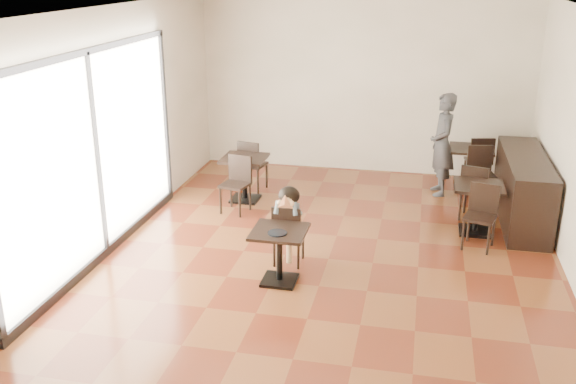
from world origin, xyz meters
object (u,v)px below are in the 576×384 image
(child_table, at_px, (279,256))
(cafe_table_left, at_px, (245,179))
(cafe_table_back, at_px, (470,169))
(chair_left_a, at_px, (253,165))
(adult_patron, at_px, (442,145))
(chair_left_b, at_px, (235,185))
(chair_back_b, at_px, (481,175))
(chair_mid_b, at_px, (480,218))
(cafe_table_mid, at_px, (477,209))
(child_chair, at_px, (289,233))
(child, at_px, (289,226))
(chair_mid_a, at_px, (475,191))
(chair_back_a, at_px, (478,161))

(child_table, relative_size, cafe_table_left, 0.93)
(cafe_table_back, height_order, chair_left_a, chair_left_a)
(adult_patron, relative_size, chair_left_b, 1.94)
(chair_left_b, bearing_deg, chair_back_b, 31.22)
(chair_mid_b, bearing_deg, cafe_table_left, 177.61)
(chair_back_b, bearing_deg, chair_mid_b, -105.94)
(chair_mid_b, height_order, chair_left_a, chair_left_a)
(cafe_table_back, distance_m, chair_left_a, 3.72)
(adult_patron, height_order, chair_mid_b, adult_patron)
(cafe_table_mid, xyz_separation_m, chair_back_b, (0.14, 1.36, 0.08))
(cafe_table_mid, distance_m, cafe_table_left, 3.69)
(chair_mid_b, bearing_deg, adult_patron, 118.41)
(adult_patron, bearing_deg, chair_left_b, -75.28)
(child_chair, xyz_separation_m, cafe_table_mid, (2.45, 1.54, -0.05))
(child, xyz_separation_m, chair_mid_b, (2.45, 0.99, -0.08))
(child_table, relative_size, chair_mid_b, 0.78)
(child_table, height_order, chair_left_b, chair_left_b)
(chair_left_a, bearing_deg, child_table, 122.42)
(chair_left_b, distance_m, chair_back_b, 4.01)
(chair_mid_a, xyz_separation_m, chair_back_a, (0.14, 1.62, 0.01))
(cafe_table_back, relative_size, chair_mid_a, 0.85)
(chair_back_b, bearing_deg, cafe_table_back, 93.34)
(chair_left_b, bearing_deg, cafe_table_left, 102.17)
(adult_patron, distance_m, cafe_table_mid, 1.76)
(child_table, relative_size, cafe_table_back, 0.92)
(cafe_table_mid, bearing_deg, chair_back_b, 84.04)
(cafe_table_mid, distance_m, cafe_table_back, 1.91)
(chair_mid_a, relative_size, chair_back_a, 0.98)
(chair_back_b, bearing_deg, adult_patron, 147.28)
(cafe_table_mid, xyz_separation_m, chair_left_a, (-3.64, 1.15, 0.08))
(child_chair, xyz_separation_m, chair_left_b, (-1.20, 1.60, 0.03))
(cafe_table_back, xyz_separation_m, chair_mid_b, (0.01, -2.46, 0.07))
(chair_back_a, bearing_deg, child, 43.43)
(cafe_table_left, xyz_separation_m, chair_mid_a, (3.64, -0.05, 0.07))
(child, bearing_deg, chair_mid_b, 22.10)
(adult_patron, distance_m, chair_back_b, 0.81)
(child, bearing_deg, adult_patron, 58.44)
(chair_left_b, bearing_deg, chair_left_a, 102.17)
(adult_patron, height_order, chair_left_a, adult_patron)
(cafe_table_back, relative_size, chair_back_b, 0.83)
(child_table, distance_m, chair_mid_b, 2.89)
(cafe_table_back, xyz_separation_m, chair_back_a, (0.15, 0.26, 0.08))
(chair_left_b, bearing_deg, cafe_table_back, 39.21)
(adult_patron, bearing_deg, child_table, -39.30)
(chair_back_b, bearing_deg, chair_left_b, -172.64)
(child_chair, distance_m, chair_mid_a, 3.22)
(cafe_table_left, bearing_deg, chair_back_b, 11.31)
(child_chair, relative_size, chair_left_b, 0.93)
(adult_patron, relative_size, chair_back_a, 1.90)
(child_chair, bearing_deg, cafe_table_left, -60.84)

